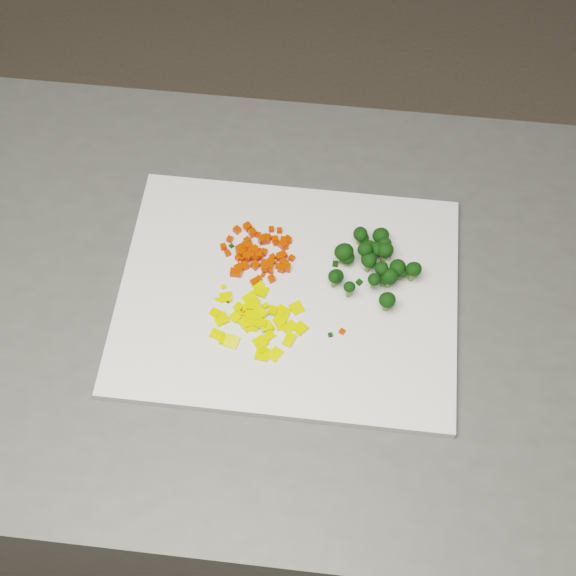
{
  "coord_description": "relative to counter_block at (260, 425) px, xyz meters",
  "views": [
    {
      "loc": [
        0.2,
        -0.21,
        1.74
      ],
      "look_at": [
        0.26,
        0.27,
        0.92
      ],
      "focal_mm": 50.0,
      "sensor_mm": 36.0,
      "label": 1
    }
  ],
  "objects": [
    {
      "name": "carrot_cube_81",
      "position": [
        -0.01,
        0.05,
        0.46
      ],
      "size": [
        0.01,
        0.01,
        0.01
      ],
      "primitive_type": "cube",
      "rotation": [
        0.0,
        0.0,
        0.67
      ],
      "color": "red",
      "rests_on": "carrot_pile"
    },
    {
      "name": "carrot_pile",
      "position": [
        0.01,
        0.05,
        0.47
      ],
      "size": [
        0.09,
        0.09,
        0.03
      ],
      "primitive_type": null,
      "color": "red",
      "rests_on": "cutting_board"
    },
    {
      "name": "broccoli_floret_1",
      "position": [
        0.17,
        0.03,
        0.48
      ],
      "size": [
        0.02,
        0.02,
        0.03
      ],
      "primitive_type": null,
      "color": "black",
      "rests_on": "broccoli_pile"
    },
    {
      "name": "carrot_cube_21",
      "position": [
        0.0,
        0.04,
        0.47
      ],
      "size": [
        0.01,
        0.01,
        0.01
      ],
      "primitive_type": "cube",
      "rotation": [
        0.0,
        0.0,
        1.85
      ],
      "color": "red",
      "rests_on": "carrot_pile"
    },
    {
      "name": "carrot_cube_69",
      "position": [
        0.01,
        0.03,
        0.47
      ],
      "size": [
        0.01,
        0.01,
        0.01
      ],
      "primitive_type": "cube",
      "rotation": [
        0.0,
        0.0,
        2.2
      ],
      "color": "red",
      "rests_on": "carrot_pile"
    },
    {
      "name": "carrot_cube_44",
      "position": [
        0.03,
        0.03,
        0.46
      ],
      "size": [
        0.01,
        0.01,
        0.01
      ],
      "primitive_type": "cube",
      "rotation": [
        0.0,
        0.0,
        1.29
      ],
      "color": "red",
      "rests_on": "carrot_pile"
    },
    {
      "name": "carrot_cube_1",
      "position": [
        -0.0,
        0.05,
        0.47
      ],
      "size": [
        0.01,
        0.01,
        0.01
      ],
      "primitive_type": "cube",
      "rotation": [
        0.0,
        0.0,
        2.11
      ],
      "color": "red",
      "rests_on": "carrot_pile"
    },
    {
      "name": "broccoli_floret_7",
      "position": [
        0.1,
        -0.01,
        0.47
      ],
      "size": [
        0.03,
        0.03,
        0.03
      ],
      "primitive_type": null,
      "color": "black",
      "rests_on": "broccoli_pile"
    },
    {
      "name": "carrot_cube_67",
      "position": [
        0.02,
        0.04,
        0.47
      ],
      "size": [
        0.01,
        0.01,
        0.01
      ],
      "primitive_type": "cube",
      "rotation": [
        0.0,
        0.0,
        0.46
      ],
      "color": "red",
      "rests_on": "carrot_pile"
    },
    {
      "name": "carrot_cube_13",
      "position": [
        0.0,
        0.04,
        0.47
      ],
      "size": [
        0.01,
        0.01,
        0.01
      ],
      "primitive_type": "cube",
      "rotation": [
        0.0,
        0.0,
        0.3
      ],
      "color": "red",
      "rests_on": "carrot_pile"
    },
    {
      "name": "pepper_chunk_39",
      "position": [
        0.0,
        -0.03,
        0.47
      ],
      "size": [
        0.02,
        0.02,
        0.01
      ],
      "primitive_type": "cube",
      "rotation": [
        0.03,
        -0.08,
        3.0
      ],
      "color": "yellow",
      "rests_on": "pepper_pile"
    },
    {
      "name": "pepper_chunk_37",
      "position": [
        0.02,
        -0.09,
        0.46
      ],
      "size": [
        0.02,
        0.02,
        0.0
      ],
      "primitive_type": "cube",
      "rotation": [
        0.06,
        -0.06,
        0.84
      ],
      "color": "yellow",
      "rests_on": "pepper_pile"
    },
    {
      "name": "stray_bit_12",
      "position": [
        0.09,
        -0.08,
        0.46
      ],
      "size": [
        0.01,
        0.01,
        0.0
      ],
      "primitive_type": "cube",
      "rotation": [
        0.0,
        0.0,
        1.67
      ],
      "color": "black",
      "rests_on": "cutting_board"
    },
    {
      "name": "carrot_cube_35",
      "position": [
        0.06,
        0.06,
        0.46
      ],
      "size": [
        0.01,
        0.01,
        0.01
      ],
      "primitive_type": "cube",
      "rotation": [
        0.0,
        0.0,
        0.76
      ],
      "color": "red",
      "rests_on": "carrot_pile"
    },
    {
      "name": "pepper_chunk_16",
      "position": [
        0.02,
        -0.07,
        0.46
      ],
      "size": [
        0.02,
        0.01,
        0.01
      ],
      "primitive_type": "cube",
      "rotation": [
        0.04,
        0.13,
        0.56
      ],
      "color": "yellow",
      "rests_on": "pepper_pile"
    },
    {
      "name": "carrot_cube_33",
      "position": [
        0.05,
        0.06,
        0.46
      ],
      "size": [
        0.01,
        0.01,
        0.01
      ],
      "primitive_type": "cube",
      "rotation": [
        0.0,
        0.0,
        2.49
      ],
      "color": "red",
      "rests_on": "carrot_pile"
    },
    {
      "name": "stray_bit_2",
      "position": [
        0.02,
        -0.03,
        0.46
      ],
      "size": [
        0.01,
        0.01,
        0.0
      ],
      "primitive_type": "cube",
      "rotation": [
        0.0,
        0.0,
        0.49
      ],
      "color": "yellow",
      "rests_on": "cutting_board"
    },
    {
      "name": "broccoli_floret_19",
      "position": [
        0.18,
        -0.01,
        0.48
      ],
      "size": [
        0.03,
        0.03,
        0.03
      ],
      "primitive_type": null,
      "color": "black",
      "rests_on": "broccoli_pile"
    },
    {
      "name": "carrot_cube_28",
      "position": [
        0.01,
        0.08,
        0.47
      ],
      "size": [
        0.01,
        0.01,
        0.01
      ],
      "primitive_type": "cube",
      "rotation": [
        0.0,
        0.0,
        0.33
      ],
      "color": "red",
      "rests_on": "carrot_pile"
    },
    {
      "name": "stray_bit_1",
      "position": [
        0.02,
        0.02,
        0.46
      ],
      "size": [
        0.01,
        0.01,
        0.0
      ],
      "primitive_type": "cube",
      "rotation": [
        0.0,
        0.0,
        1.06
      ],
      "color": "red",
      "rests_on": "cutting_board"
    },
    {
      "name": "cutting_board",
      "position": [
        0.05,
        -0.01,
        0.46
      ],
      "size": [
        0.47,
        0.4,
        0.01
      ],
      "primitive_type": "cube",
      "rotation": [
        0.0,
        0.0,
        -0.24
      ],
      "color": "silver",
      "rests_on": "counter_block"
    },
    {
      "name": "pepper_chunk_36",
      "position": [
        -0.01,
        -0.03,
        0.46
      ],
      "size": [
        0.02,
        0.02,
        0.0
      ],
      "primitive_type": "cube",
      "rotation": [
        -0.05,
        -0.01,
        0.71
      ],
      "color": "yellow",
      "rests_on": "pepper_pile"
    },
    {
      "name": "carrot_cube_12",
      "position": [
        0.03,
        0.07,
        0.46
      ],
      "size": [
        0.01,
        0.01,
        0.01
      ],
      "primitive_type": "cube",
      "rotation": [
        0.0,
        0.0,
        2.17
      ],
      "color": "red",
      "rests_on": "carrot_pile"
    },
    {
      "name": "pepper_chunk_33",
      "position": [
        0.0,
        -0.02,
        0.46
      ],
      "size": [
        0.02,
        0.02,
        0.01
      ],
      "primitive_type": "cube",
      "rotation": [
        -0.07,
        -0.08,
        2.05
      ],
      "color": "yellow",
      "rests_on": "pepper_pile"
    },
    {
      "name": "broccoli_floret_20",
      "position": [
        0.15,
        0.03,
        0.47
      ],
      "size": [
        0.02,
        0.02,
        0.02
      ],
      "primitive_type": null,
      "color": "black",
      "rests_on": "broccoli_pile"
    },
    {
      "name": "broccoli_floret_6",
      "position": [
        0.18,
        -0.01,
        0.47
      ],
      "size": [
        0.02,
        0.02,
        0.02
      ],
      "primitive_type": null,
      "color": "black",
      "rests_on": "broccoli_pile"
    },
    {
      "name": "counter_block",
      "position": [
        0.0,
        0.0,
        0.0
      ],
      "size": [
        1.02,
        0.83,
        0.9
      ],
      "primitive_type": "cube",
      "rotation": [
        0.0,
        0.0,
        -0.24
      ],
      "color": "#4B4B48",
      "rests_on": "ground"
    },
    {
      "name": "carrot_cube_32",
      "position": [
        0.05,
        0.02,
        0.46
      ],
      "size": [
        0.01,
        0.01,
        0.01
      ],
      "primitive_type": "cube",
      "rotation": [
        0.0,
        0.0,
        1.68
      ],
      "color": "red",
      "rests_on": "carrot_pile"
    },
    {
      "name": "carrot_cube_11",
      "position": [
        0.05,
        0.05,
        0.46
      ],
      "size": [
        0.01,
        0.01,
        0.01
      ],
      "primitive_type": "cube",
      "rotation": [
        0.0,
        0.0,
        0.64
      ],
      "color": "red",
      "rests_on": "carrot_pile"
    },
    {
      "name": "carrot_cube_71",
      "position": [
        0.04,
        0.03,
        0.46
      ],
      "size": [
        0.01,
        0.01,
        0.01
      ],
      "primitive_type": "cube",
      "rotation": [
        0.0,
        0.0,
        2.89
      ],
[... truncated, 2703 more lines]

